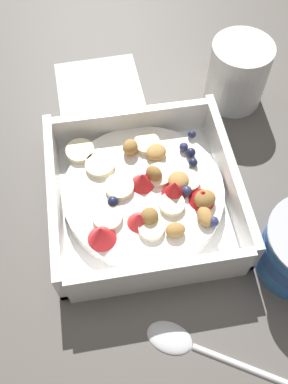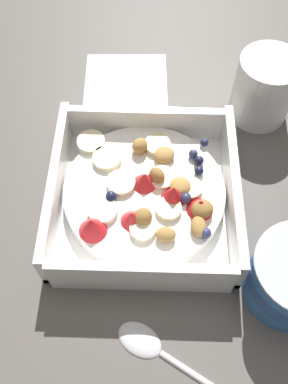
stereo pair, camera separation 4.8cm
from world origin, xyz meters
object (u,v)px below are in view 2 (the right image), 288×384
object	(u,v)px
coffee_mug	(264,87)
folded_napkin	(126,82)
fruit_bowl	(145,197)
spoon	(163,354)

from	to	relation	value
coffee_mug	folded_napkin	xyz separation A→B (m)	(-0.05, -0.18, -0.04)
fruit_bowl	folded_napkin	distance (m)	0.21
spoon	folded_napkin	bearing A→B (deg)	-171.52
spoon	coffee_mug	bearing A→B (deg)	158.52
spoon	folded_napkin	world-z (taller)	spoon
coffee_mug	folded_napkin	distance (m)	0.20
spoon	folded_napkin	size ratio (longest dim) A/B	1.32
fruit_bowl	spoon	xyz separation A→B (m)	(0.17, 0.02, -0.02)
fruit_bowl	spoon	distance (m)	0.17
fruit_bowl	spoon	bearing A→B (deg)	7.56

